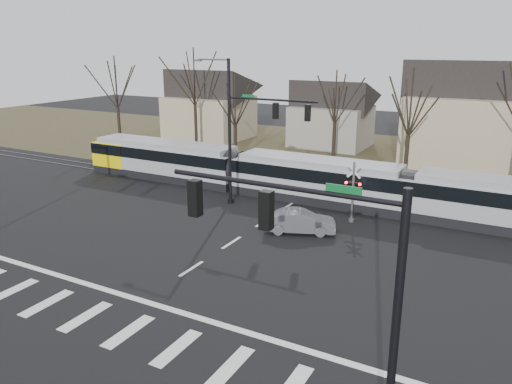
% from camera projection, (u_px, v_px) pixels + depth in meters
% --- Properties ---
extents(ground, '(140.00, 140.00, 0.00)m').
position_uv_depth(ground, '(167.00, 285.00, 23.97)').
color(ground, black).
extents(grass_verge, '(140.00, 28.00, 0.01)m').
position_uv_depth(grass_verge, '(363.00, 157.00, 50.95)').
color(grass_verge, '#38331E').
rests_on(grass_verge, ground).
extents(crosswalk, '(27.00, 2.60, 0.01)m').
position_uv_depth(crosswalk, '(106.00, 324.00, 20.60)').
color(crosswalk, silver).
rests_on(crosswalk, ground).
extents(stop_line, '(28.00, 0.35, 0.01)m').
position_uv_depth(stop_line, '(142.00, 301.00, 22.45)').
color(stop_line, silver).
rests_on(stop_line, ground).
extents(lane_dashes, '(0.18, 30.00, 0.01)m').
position_uv_depth(lane_dashes, '(300.00, 198.00, 37.46)').
color(lane_dashes, silver).
rests_on(lane_dashes, ground).
extents(rail_pair, '(90.00, 1.52, 0.06)m').
position_uv_depth(rail_pair, '(299.00, 198.00, 37.29)').
color(rail_pair, '#59595E').
rests_on(rail_pair, ground).
extents(tram, '(41.59, 3.09, 3.15)m').
position_uv_depth(tram, '(316.00, 178.00, 36.44)').
color(tram, gray).
rests_on(tram, ground).
extents(sedan, '(4.46, 5.33, 1.42)m').
position_uv_depth(sedan, '(300.00, 221.00, 30.43)').
color(sedan, '#585A60').
rests_on(sedan, ground).
extents(signal_pole_near_right, '(6.72, 0.44, 8.00)m').
position_uv_depth(signal_pole_near_right, '(324.00, 284.00, 12.83)').
color(signal_pole_near_right, black).
rests_on(signal_pole_near_right, ground).
extents(signal_pole_far, '(9.28, 0.44, 10.20)m').
position_uv_depth(signal_pole_far, '(249.00, 127.00, 33.99)').
color(signal_pole_far, black).
rests_on(signal_pole_far, ground).
extents(rail_crossing_signal, '(1.08, 0.36, 4.00)m').
position_uv_depth(rail_crossing_signal, '(353.00, 194.00, 31.94)').
color(rail_crossing_signal, '#59595B').
rests_on(rail_crossing_signal, ground).
extents(tree_row, '(59.20, 7.20, 10.00)m').
position_uv_depth(tree_row, '(369.00, 117.00, 43.56)').
color(tree_row, black).
rests_on(tree_row, ground).
extents(house_a, '(9.72, 8.64, 8.60)m').
position_uv_depth(house_a, '(209.00, 101.00, 60.50)').
color(house_a, tan).
rests_on(house_a, ground).
extents(house_b, '(8.64, 7.56, 7.65)m').
position_uv_depth(house_b, '(332.00, 111.00, 55.48)').
color(house_b, gray).
rests_on(house_b, ground).
extents(house_c, '(10.80, 8.64, 10.10)m').
position_uv_depth(house_c, '(464.00, 110.00, 46.20)').
color(house_c, tan).
rests_on(house_c, ground).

